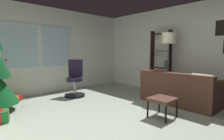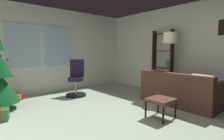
% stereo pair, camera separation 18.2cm
% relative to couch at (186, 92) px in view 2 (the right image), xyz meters
% --- Properties ---
extents(ground_plane, '(5.14, 6.12, 0.10)m').
position_rel_couch_xyz_m(ground_plane, '(-1.81, 0.26, -0.33)').
color(ground_plane, '#9DA995').
extents(wall_back_with_windows, '(5.14, 0.12, 2.56)m').
position_rel_couch_xyz_m(wall_back_with_windows, '(-1.83, 3.37, 1.00)').
color(wall_back_with_windows, silver).
rests_on(wall_back_with_windows, ground_plane).
extents(wall_right_with_frames, '(0.12, 6.12, 2.56)m').
position_rel_couch_xyz_m(wall_right_with_frames, '(0.81, 0.26, 1.00)').
color(wall_right_with_frames, silver).
rests_on(wall_right_with_frames, ground_plane).
extents(couch, '(1.46, 1.74, 0.80)m').
position_rel_couch_xyz_m(couch, '(0.00, 0.00, 0.00)').
color(couch, '#4D2E23').
rests_on(couch, ground_plane).
extents(footstool, '(0.46, 0.44, 0.38)m').
position_rel_couch_xyz_m(footstool, '(-1.22, -0.12, 0.04)').
color(footstool, '#4D2E23').
rests_on(footstool, ground_plane).
extents(gift_box_red, '(0.44, 0.42, 0.15)m').
position_rel_couch_xyz_m(gift_box_red, '(-3.02, 3.00, -0.21)').
color(gift_box_red, red).
rests_on(gift_box_red, ground_plane).
extents(gift_box_green, '(0.30, 0.30, 0.22)m').
position_rel_couch_xyz_m(gift_box_green, '(-3.54, 1.70, -0.18)').
color(gift_box_green, '#1E722D').
rests_on(gift_box_green, ground_plane).
extents(office_chair, '(0.58, 0.59, 1.03)m').
position_rel_couch_xyz_m(office_chair, '(-1.58, 2.44, 0.12)').
color(office_chair, black).
rests_on(office_chair, ground_plane).
extents(bookshelf, '(0.18, 0.64, 1.88)m').
position_rel_couch_xyz_m(bookshelf, '(0.54, 1.02, 0.53)').
color(bookshelf, black).
rests_on(bookshelf, ground_plane).
extents(floor_lamp, '(0.38, 0.38, 1.74)m').
position_rel_couch_xyz_m(floor_lamp, '(0.19, 0.58, 1.21)').
color(floor_lamp, slate).
rests_on(floor_lamp, ground_plane).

